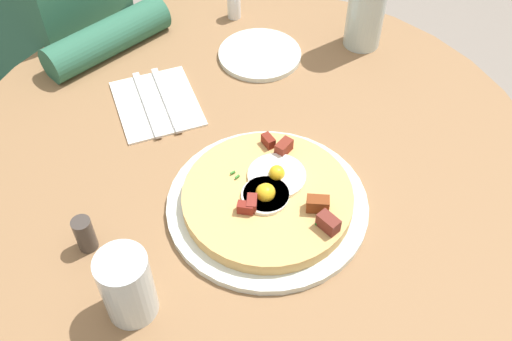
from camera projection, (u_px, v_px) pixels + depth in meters
ground_plane at (249, 340)px, 1.50m from camera, size 6.00×6.00×0.00m
dining_table at (247, 213)px, 1.10m from camera, size 1.00×1.00×0.70m
person_seated at (60, 66)px, 1.44m from camera, size 0.52×0.31×1.14m
pizza_plate at (267, 205)px, 0.89m from camera, size 0.31×0.31×0.01m
breakfast_pizza at (269, 196)px, 0.88m from camera, size 0.26×0.26×0.05m
bread_plate at (260, 54)px, 1.14m from camera, size 0.16×0.16×0.01m
napkin at (157, 103)px, 1.05m from camera, size 0.22×0.21×0.00m
fork at (166, 99)px, 1.05m from camera, size 0.16×0.10×0.00m
knife at (147, 104)px, 1.05m from camera, size 0.16×0.10×0.00m
water_glass at (127, 286)px, 0.74m from camera, size 0.07×0.07×0.11m
salt_shaker at (234, 5)px, 1.21m from camera, size 0.03×0.03×0.06m
pepper_shaker at (85, 234)px, 0.83m from camera, size 0.03×0.03×0.06m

